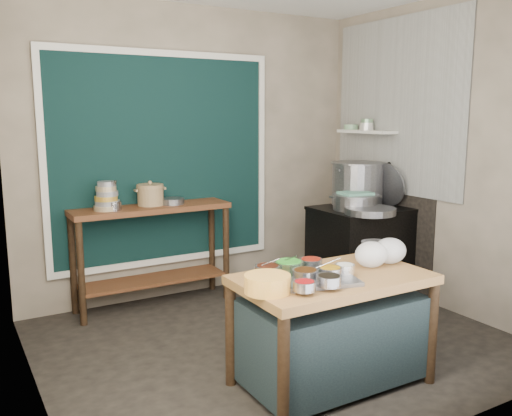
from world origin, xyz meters
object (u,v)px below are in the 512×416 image
back_counter (153,256)px  steamer (355,202)px  stove_block (362,253)px  utensil_cup (114,206)px  stock_pot (357,183)px  condiment_tray (309,279)px  prep_table (332,330)px  saucepan (376,250)px  ceramic_crock (150,196)px  yellow_basin (267,284)px

back_counter → steamer: bearing=-24.2°
stove_block → utensil_cup: (-2.26, 0.67, 0.57)m
stove_block → stock_pot: bearing=69.9°
back_counter → utensil_cup: 0.63m
stock_pot → steamer: 0.34m
back_counter → condiment_tray: 2.09m
prep_table → saucepan: bearing=18.9°
back_counter → stock_pot: (1.96, -0.56, 0.62)m
saucepan → ceramic_crock: 2.16m
prep_table → steamer: steamer is taller
condiment_tray → saucepan: size_ratio=2.57×
stove_block → saucepan: (-0.86, -1.12, 0.39)m
saucepan → ceramic_crock: size_ratio=0.85×
back_counter → stove_block: (1.90, -0.73, -0.05)m
utensil_cup → ceramic_crock: (0.37, 0.10, 0.05)m
utensil_cup → ceramic_crock: 0.38m
back_counter → prep_table: bearing=-75.9°
yellow_basin → saucepan: bearing=13.4°
condiment_tray → saucepan: (0.74, 0.20, 0.05)m
prep_table → stove_block: 1.91m
ceramic_crock → back_counter: bearing=-107.8°
saucepan → ceramic_crock: ceramic_crock is taller
ceramic_crock → steamer: 1.92m
ceramic_crock → utensil_cup: bearing=-165.3°
back_counter → stove_block: bearing=-21.0°
yellow_basin → steamer: bearing=36.5°
saucepan → prep_table: bearing=-172.0°
prep_table → ceramic_crock: 2.23m
stock_pot → steamer: stock_pot is taller
utensil_cup → prep_table: bearing=-66.3°
prep_table → utensil_cup: 2.24m
utensil_cup → steamer: (2.10, -0.73, -0.04)m
stock_pot → back_counter: bearing=164.1°
back_counter → stove_block: 2.04m
back_counter → yellow_basin: bearing=-91.0°
yellow_basin → steamer: 2.23m
stove_block → saucepan: size_ratio=4.09×
steamer → yellow_basin: bearing=-143.5°
utensil_cup → steamer: utensil_cup is taller
stove_block → ceramic_crock: ceramic_crock is taller
stove_block → yellow_basin: bearing=-144.6°
prep_table → saucepan: 0.71m
condiment_tray → saucepan: bearing=14.9°
steamer → back_counter: bearing=155.8°
back_counter → saucepan: (1.04, -1.85, 0.34)m
yellow_basin → stock_pot: bearing=37.7°
prep_table → stock_pot: (1.45, 1.47, 0.72)m
back_counter → stove_block: back_counter is taller
condiment_tray → utensil_cup: utensil_cup is taller
condiment_tray → yellow_basin: yellow_basin is taller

